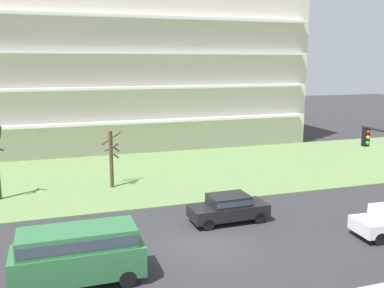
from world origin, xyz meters
name	(u,v)px	position (x,y,z in m)	size (l,w,h in m)	color
ground	(208,244)	(0.00, 0.00, 0.00)	(160.00, 160.00, 0.00)	#2D2D30
grass_lawn_strip	(148,174)	(0.00, 14.00, 0.04)	(80.00, 16.00, 0.08)	#66844C
apartment_building	(117,69)	(0.00, 28.68, 8.07)	(38.54, 14.31, 16.15)	beige
tree_left	(112,157)	(-3.17, 11.22, 2.24)	(1.41, 1.48, 4.14)	#4C3828
van_green_near_left	(78,252)	(-6.32, -2.00, 1.40)	(5.21, 2.02, 2.36)	#2D6B3D
sedan_black_center_right	(228,207)	(2.11, 2.50, 0.87)	(4.44, 1.91, 1.57)	black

